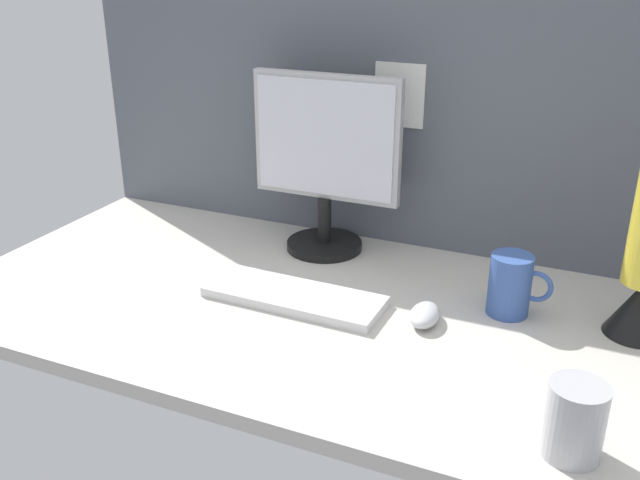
# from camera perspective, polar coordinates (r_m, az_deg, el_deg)

# --- Properties ---
(ground_plane) EXTENTS (1.80, 0.80, 0.03)m
(ground_plane) POSITION_cam_1_polar(r_m,az_deg,el_deg) (1.40, 4.83, -6.42)
(ground_plane) COLOR beige
(cubicle_wall_back) EXTENTS (1.80, 0.06, 0.69)m
(cubicle_wall_back) POSITION_cam_1_polar(r_m,az_deg,el_deg) (1.62, 9.73, 10.95)
(cubicle_wall_back) COLOR #565B66
(cubicle_wall_back) RESTS_ON ground_plane
(monitor) EXTENTS (0.35, 0.18, 0.41)m
(monitor) POSITION_cam_1_polar(r_m,az_deg,el_deg) (1.60, 0.47, 6.71)
(monitor) COLOR black
(monitor) RESTS_ON ground_plane
(keyboard) EXTENTS (0.37, 0.14, 0.02)m
(keyboard) POSITION_cam_1_polar(r_m,az_deg,el_deg) (1.43, -2.13, -4.63)
(keyboard) COLOR silver
(keyboard) RESTS_ON ground_plane
(mouse) EXTENTS (0.06, 0.10, 0.03)m
(mouse) POSITION_cam_1_polar(r_m,az_deg,el_deg) (1.36, 8.56, -6.08)
(mouse) COLOR silver
(mouse) RESTS_ON ground_plane
(mug_ceramic_blue) EXTENTS (0.12, 0.08, 0.12)m
(mug_ceramic_blue) POSITION_cam_1_polar(r_m,az_deg,el_deg) (1.41, 15.36, -3.56)
(mug_ceramic_blue) COLOR #38569E
(mug_ceramic_blue) RESTS_ON ground_plane
(mug_steel) EXTENTS (0.08, 0.08, 0.12)m
(mug_steel) POSITION_cam_1_polar(r_m,az_deg,el_deg) (1.07, 20.11, -13.70)
(mug_steel) COLOR #B2B2B7
(mug_steel) RESTS_ON ground_plane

